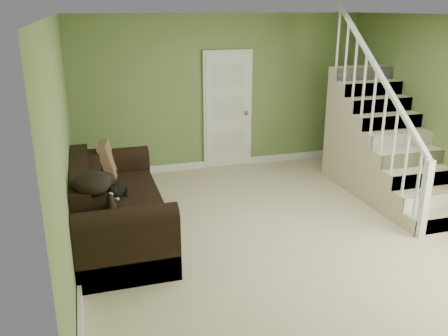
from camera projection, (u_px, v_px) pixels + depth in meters
floor at (283, 232)px, 5.98m from camera, size 5.00×5.50×0.01m
ceiling at (293, 16)px, 5.14m from camera, size 5.00×5.50×0.01m
wall_back at (221, 93)px, 8.05m from camera, size 5.00×0.04×2.60m
wall_left at (64, 149)px, 4.88m from camera, size 0.04×5.50×2.60m
baseboard_back at (222, 163)px, 8.42m from camera, size 5.00×0.04×0.12m
baseboard_left at (79, 255)px, 5.29m from camera, size 0.04×5.50×0.12m
baseboard_right at (446, 205)px, 6.63m from camera, size 0.04×5.50×0.12m
door at (228, 110)px, 8.13m from camera, size 0.86×0.12×2.02m
staircase at (380, 149)px, 7.19m from camera, size 1.00×2.51×2.82m
sofa at (115, 209)px, 5.74m from camera, size 1.04×2.41×0.95m
side_table at (103, 186)px, 6.71m from camera, size 0.51×0.51×0.80m
cat at (117, 191)px, 5.66m from camera, size 0.28×0.49×0.23m
banana at (147, 209)px, 5.31m from camera, size 0.16×0.19×0.06m
throw_pillow at (108, 160)px, 6.42m from camera, size 0.30×0.51×0.50m
throw_blanket at (92, 183)px, 4.83m from camera, size 0.42×0.53×0.21m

